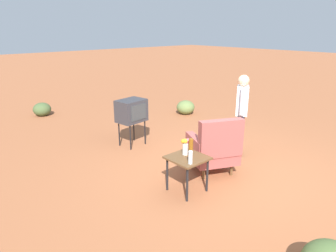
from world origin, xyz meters
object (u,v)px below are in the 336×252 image
at_px(armchair, 215,147).
at_px(bottle_tall_amber, 191,148).
at_px(side_table, 187,162).
at_px(tv_on_stand, 131,111).
at_px(person_standing, 241,110).
at_px(flower_vase, 185,146).
at_px(bottle_short_clear, 190,157).

height_order(armchair, bottle_tall_amber, armchair).
height_order(side_table, tv_on_stand, tv_on_stand).
distance_m(person_standing, flower_vase, 1.82).
bearing_deg(flower_vase, bottle_tall_amber, 88.55).
height_order(armchair, flower_vase, armchair).
height_order(side_table, bottle_tall_amber, bottle_tall_amber).
distance_m(armchair, side_table, 0.80).
xyz_separation_m(tv_on_stand, person_standing, (-1.33, 1.89, 0.16)).
relative_size(tv_on_stand, bottle_tall_amber, 3.43).
relative_size(armchair, tv_on_stand, 1.03).
bearing_deg(bottle_short_clear, side_table, -125.60).
xyz_separation_m(armchair, person_standing, (-1.04, -0.22, 0.44)).
bearing_deg(person_standing, bottle_short_clear, 15.05).
distance_m(armchair, person_standing, 1.15).
bearing_deg(tv_on_stand, flower_vase, 77.55).
xyz_separation_m(armchair, bottle_short_clear, (0.94, 0.31, 0.19)).
distance_m(bottle_short_clear, bottle_tall_amber, 0.25).
height_order(bottle_short_clear, flower_vase, flower_vase).
distance_m(side_table, bottle_short_clear, 0.31).
bearing_deg(armchair, tv_on_stand, -82.25).
height_order(tv_on_stand, bottle_tall_amber, tv_on_stand).
distance_m(tv_on_stand, flower_vase, 2.18).
distance_m(armchair, tv_on_stand, 2.14).
bearing_deg(side_table, person_standing, -169.70).
relative_size(armchair, bottle_tall_amber, 3.53).
xyz_separation_m(armchair, side_table, (0.80, 0.12, 0.00)).
height_order(armchair, person_standing, person_standing).
bearing_deg(flower_vase, armchair, -178.15).
relative_size(tv_on_stand, flower_vase, 3.89).
xyz_separation_m(tv_on_stand, flower_vase, (0.47, 2.13, -0.05)).
xyz_separation_m(bottle_short_clear, flower_vase, (-0.18, -0.29, 0.05)).
bearing_deg(armchair, bottle_short_clear, 18.54).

